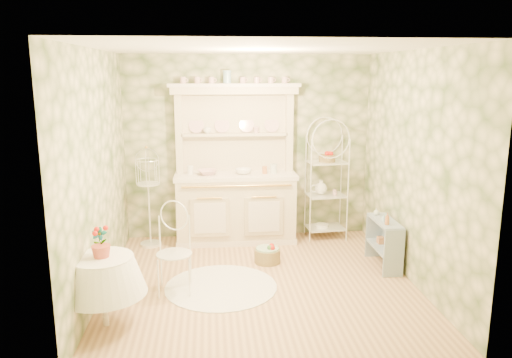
{
  "coord_description": "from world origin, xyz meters",
  "views": [
    {
      "loc": [
        -0.56,
        -5.51,
        2.46
      ],
      "look_at": [
        0.0,
        0.5,
        1.15
      ],
      "focal_mm": 35.0,
      "sensor_mm": 36.0,
      "label": 1
    }
  ],
  "objects": [
    {
      "name": "kitchen_dresser",
      "position": [
        -0.2,
        1.52,
        1.15
      ],
      "size": [
        1.87,
        0.61,
        2.29
      ],
      "primitive_type": "cube",
      "color": "beige",
      "rests_on": "floor"
    },
    {
      "name": "cafe_chair",
      "position": [
        -0.98,
        -0.16,
        0.5
      ],
      "size": [
        0.6,
        0.6,
        1.01
      ],
      "primitive_type": "cube",
      "rotation": [
        0.0,
        0.0,
        -0.41
      ],
      "color": "white",
      "rests_on": "floor"
    },
    {
      "name": "floor_basket",
      "position": [
        0.16,
        0.62,
        0.12
      ],
      "size": [
        0.43,
        0.43,
        0.24
      ],
      "primitive_type": "cylinder",
      "rotation": [
        0.0,
        0.0,
        -0.14
      ],
      "color": "olive",
      "rests_on": "floor"
    },
    {
      "name": "bowl_floral",
      "position": [
        -0.6,
        1.51,
        1.02
      ],
      "size": [
        0.32,
        0.32,
        0.07
      ],
      "primitive_type": "imported",
      "rotation": [
        0.0,
        0.0,
        0.2
      ],
      "color": "white",
      "rests_on": "kitchen_dresser"
    },
    {
      "name": "cup_right",
      "position": [
        0.11,
        1.68,
        1.61
      ],
      "size": [
        0.13,
        0.13,
        0.09
      ],
      "primitive_type": "imported",
      "rotation": [
        0.0,
        0.0,
        -0.43
      ],
      "color": "white",
      "rests_on": "kitchen_dresser"
    },
    {
      "name": "round_table",
      "position": [
        -1.62,
        -0.88,
        0.39
      ],
      "size": [
        0.94,
        0.94,
        0.78
      ],
      "primitive_type": "cylinder",
      "rotation": [
        0.0,
        0.0,
        0.42
      ],
      "color": "white",
      "rests_on": "floor"
    },
    {
      "name": "side_shelf",
      "position": [
        1.63,
        0.36,
        0.28
      ],
      "size": [
        0.3,
        0.68,
        0.56
      ],
      "primitive_type": "cube",
      "rotation": [
        0.0,
        0.0,
        0.09
      ],
      "color": "#8B9EAF",
      "rests_on": "floor"
    },
    {
      "name": "bakers_rack",
      "position": [
        1.15,
        1.56,
        0.89
      ],
      "size": [
        0.59,
        0.45,
        1.78
      ],
      "primitive_type": "cube",
      "rotation": [
        0.0,
        0.0,
        0.1
      ],
      "color": "white",
      "rests_on": "floor"
    },
    {
      "name": "wall_front",
      "position": [
        0.0,
        -1.8,
        1.35
      ],
      "size": [
        3.6,
        3.6,
        0.0
      ],
      "primitive_type": "plane",
      "color": "beige",
      "rests_on": "floor"
    },
    {
      "name": "birdcage_stand",
      "position": [
        -1.44,
        1.43,
        0.68
      ],
      "size": [
        0.36,
        0.36,
        1.37
      ],
      "primitive_type": "cube",
      "rotation": [
        0.0,
        0.0,
        -0.12
      ],
      "color": "white",
      "rests_on": "floor"
    },
    {
      "name": "bottle_amber",
      "position": [
        1.58,
        0.17,
        0.68
      ],
      "size": [
        0.07,
        0.07,
        0.15
      ],
      "primitive_type": "imported",
      "rotation": [
        0.0,
        0.0,
        -0.15
      ],
      "color": "#C07641",
      "rests_on": "side_shelf"
    },
    {
      "name": "ceiling",
      "position": [
        0.0,
        0.0,
        2.7
      ],
      "size": [
        3.6,
        3.6,
        0.0
      ],
      "primitive_type": "plane",
      "color": "white",
      "rests_on": "floor"
    },
    {
      "name": "bottle_glass",
      "position": [
        1.59,
        0.6,
        0.65
      ],
      "size": [
        0.09,
        0.09,
        0.09
      ],
      "primitive_type": "imported",
      "rotation": [
        0.0,
        0.0,
        -0.37
      ],
      "color": "silver",
      "rests_on": "side_shelf"
    },
    {
      "name": "potted_geranium",
      "position": [
        -1.64,
        -0.83,
        0.85
      ],
      "size": [
        0.15,
        0.1,
        0.28
      ],
      "primitive_type": "imported",
      "rotation": [
        0.0,
        0.0,
        0.01
      ],
      "color": "#3F7238",
      "rests_on": "round_table"
    },
    {
      "name": "bottle_blue",
      "position": [
        1.6,
        0.31,
        0.65
      ],
      "size": [
        0.06,
        0.06,
        0.1
      ],
      "primitive_type": "imported",
      "rotation": [
        0.0,
        0.0,
        0.31
      ],
      "color": "#90BBD0",
      "rests_on": "side_shelf"
    },
    {
      "name": "bowl_white",
      "position": [
        -0.09,
        1.51,
        1.02
      ],
      "size": [
        0.28,
        0.28,
        0.08
      ],
      "primitive_type": "imported",
      "rotation": [
        0.0,
        0.0,
        -0.2
      ],
      "color": "white",
      "rests_on": "kitchen_dresser"
    },
    {
      "name": "cup_left",
      "position": [
        -0.59,
        1.68,
        1.61
      ],
      "size": [
        0.14,
        0.14,
        0.09
      ],
      "primitive_type": "imported",
      "rotation": [
        0.0,
        0.0,
        0.23
      ],
      "color": "white",
      "rests_on": "kitchen_dresser"
    },
    {
      "name": "lace_rug",
      "position": [
        -0.47,
        -0.09,
        0.01
      ],
      "size": [
        1.72,
        1.72,
        0.01
      ],
      "primitive_type": "cylinder",
      "rotation": [
        0.0,
        0.0,
        -0.41
      ],
      "color": "white",
      "rests_on": "floor"
    },
    {
      "name": "floor",
      "position": [
        0.0,
        0.0,
        0.0
      ],
      "size": [
        3.6,
        3.6,
        0.0
      ],
      "primitive_type": "plane",
      "color": "tan",
      "rests_on": "ground"
    },
    {
      "name": "wall_right",
      "position": [
        1.8,
        0.0,
        1.35
      ],
      "size": [
        3.6,
        3.6,
        0.0
      ],
      "primitive_type": "plane",
      "color": "beige",
      "rests_on": "floor"
    },
    {
      "name": "wall_left",
      "position": [
        -1.8,
        0.0,
        1.35
      ],
      "size": [
        3.6,
        3.6,
        0.0
      ],
      "primitive_type": "plane",
      "color": "beige",
      "rests_on": "floor"
    },
    {
      "name": "wall_back",
      "position": [
        0.0,
        1.8,
        1.35
      ],
      "size": [
        3.6,
        3.6,
        0.0
      ],
      "primitive_type": "plane",
      "color": "beige",
      "rests_on": "floor"
    }
  ]
}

